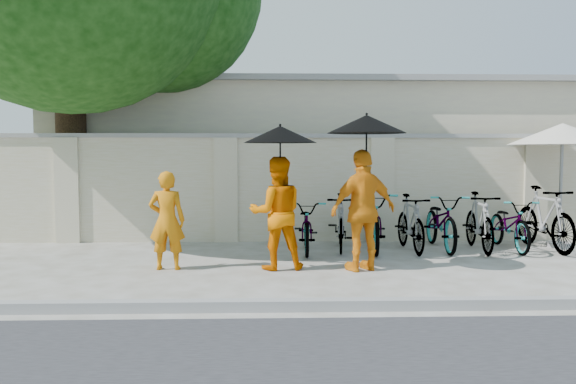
{
  "coord_description": "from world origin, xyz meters",
  "views": [
    {
      "loc": [
        -0.15,
        -7.68,
        1.71
      ],
      "look_at": [
        0.13,
        1.06,
        1.1
      ],
      "focal_mm": 35.0,
      "sensor_mm": 36.0,
      "label": 1
    }
  ],
  "objects_px": {
    "monk_right": "(363,210)",
    "monk_left": "(167,220)",
    "monk_center": "(277,213)",
    "patio_umbrella": "(562,135)"
  },
  "relations": [
    {
      "from": "monk_left",
      "to": "monk_right",
      "type": "bearing_deg",
      "value": 176.87
    },
    {
      "from": "monk_right",
      "to": "monk_left",
      "type": "bearing_deg",
      "value": -25.19
    },
    {
      "from": "monk_center",
      "to": "monk_right",
      "type": "relative_size",
      "value": 0.94
    },
    {
      "from": "monk_right",
      "to": "patio_umbrella",
      "type": "height_order",
      "value": "patio_umbrella"
    },
    {
      "from": "monk_left",
      "to": "patio_umbrella",
      "type": "distance_m",
      "value": 7.11
    },
    {
      "from": "monk_left",
      "to": "monk_right",
      "type": "height_order",
      "value": "monk_right"
    },
    {
      "from": "monk_center",
      "to": "monk_right",
      "type": "xyz_separation_m",
      "value": [
        1.25,
        -0.14,
        0.05
      ]
    },
    {
      "from": "monk_left",
      "to": "monk_center",
      "type": "relative_size",
      "value": 0.87
    },
    {
      "from": "monk_left",
      "to": "patio_umbrella",
      "type": "xyz_separation_m",
      "value": [
        6.77,
        1.76,
        1.3
      ]
    },
    {
      "from": "monk_left",
      "to": "monk_center",
      "type": "distance_m",
      "value": 1.61
    }
  ]
}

